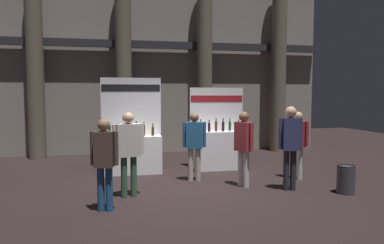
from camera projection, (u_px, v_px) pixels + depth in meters
ground_plane at (190, 188)px, 7.54m from camera, size 24.00×24.00×0.00m
hall_colonnade at (163, 57)px, 12.05m from camera, size 11.30×1.02×6.71m
exhibitor_booth_0 at (132, 150)px, 9.02m from camera, size 1.56×0.70×2.45m
exhibitor_booth_1 at (219, 147)px, 9.54m from camera, size 1.52×0.66×2.20m
trash_bin at (346, 179)px, 7.11m from camera, size 0.36×0.36×0.58m
visitor_0 at (128, 147)px, 6.83m from camera, size 0.62×0.29×1.66m
visitor_1 at (104, 157)px, 5.98m from camera, size 0.47×0.31×1.60m
visitor_2 at (290, 141)px, 7.31m from camera, size 0.49×0.30×1.76m
visitor_3 at (194, 141)px, 8.12m from camera, size 0.54×0.27×1.59m
visitor_4 at (297, 140)px, 8.30m from camera, size 0.40×0.43×1.61m
visitor_5 at (244, 142)px, 7.60m from camera, size 0.38×0.47×1.64m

